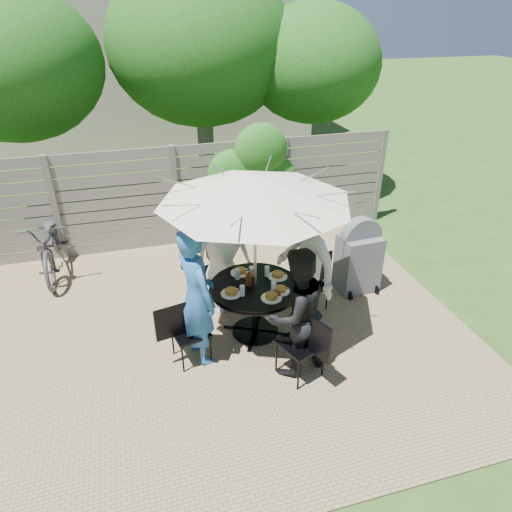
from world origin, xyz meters
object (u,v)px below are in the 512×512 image
object	(u,v)px
glass_left	(242,291)
bbq_grill	(358,258)
plate_right	(278,275)
glass_front	(274,287)
coffee_cup	(252,272)
bicycle	(52,243)
glass_right	(267,271)
person_left	(197,297)
plate_front	(271,297)
person_right	(306,260)
person_back	(222,252)
chair_front	(301,356)
plate_left	(231,292)
plate_back	(240,272)
glass_back	(237,274)
chair_left	(190,343)
chair_back	(219,282)
person_front	(295,314)
chair_right	(310,295)
syrup_jug	(249,280)
umbrella	(255,188)
patio_table	(255,300)
plate_extra	(280,290)

from	to	relation	value
glass_left	bbq_grill	size ratio (longest dim) A/B	0.11
plate_right	glass_left	size ratio (longest dim) A/B	1.86
glass_front	coffee_cup	world-z (taller)	glass_front
bicycle	glass_right	bearing A→B (deg)	-39.38
person_left	glass_left	world-z (taller)	person_left
plate_right	bicycle	distance (m)	3.92
plate_front	person_right	bearing A→B (deg)	41.69
plate_right	glass_front	bearing A→B (deg)	-116.26
person_back	chair_front	bearing A→B (deg)	-89.97
plate_left	plate_right	xyz separation A→B (m)	(0.68, 0.23, 0.00)
glass_left	plate_back	bearing A→B (deg)	79.06
plate_back	glass_back	size ratio (longest dim) A/B	1.86
plate_front	chair_left	bearing A→B (deg)	177.70
chair_left	glass_back	bearing A→B (deg)	22.65
person_back	glass_front	distance (m)	1.10
person_right	plate_back	world-z (taller)	person_right
chair_back	glass_left	xyz separation A→B (m)	(0.09, -1.10, 0.54)
chair_left	glass_back	distance (m)	1.06
person_front	plate_front	bearing A→B (deg)	-90.00
bicycle	chair_front	bearing A→B (deg)	-49.55
chair_front	chair_right	bearing A→B (deg)	-48.41
person_left	person_front	size ratio (longest dim) A/B	1.10
person_left	coffee_cup	world-z (taller)	person_left
plate_back	bbq_grill	bearing A→B (deg)	8.19
glass_right	person_front	bearing A→B (deg)	-87.28
chair_back	syrup_jug	xyz separation A→B (m)	(0.23, -0.89, 0.55)
person_front	glass_right	bearing A→B (deg)	-105.52
chair_front	glass_back	world-z (taller)	chair_front
umbrella	plate_back	distance (m)	1.35
patio_table	plate_extra	bearing A→B (deg)	-40.79
umbrella	chair_left	bearing A→B (deg)	-161.85
glass_front	chair_front	bearing A→B (deg)	-80.13
plate_left	plate_front	size ratio (longest dim) A/B	1.00
patio_table	chair_back	size ratio (longest dim) A/B	1.48
person_right	plate_front	bearing A→B (deg)	-66.55
glass_front	chair_right	bearing A→B (deg)	35.14
glass_left	glass_front	distance (m)	0.40
glass_back	chair_back	bearing A→B (deg)	99.64
chair_right	person_right	bearing A→B (deg)	-5.34
bicycle	plate_right	bearing A→B (deg)	-39.01
coffee_cup	syrup_jug	bearing A→B (deg)	-115.02
glass_left	person_back	bearing A→B (deg)	92.72
plate_front	glass_front	distance (m)	0.15
chair_front	plate_right	world-z (taller)	chair_front
bicycle	bbq_grill	xyz separation A→B (m)	(4.55, -1.89, 0.05)
person_right	glass_right	bearing A→B (deg)	-100.42
person_left	plate_front	world-z (taller)	person_left
plate_left	plate_right	size ratio (longest dim) A/B	1.00
chair_back	plate_left	xyz separation A→B (m)	(-0.04, -1.03, 0.49)
chair_left	glass_right	xyz separation A→B (m)	(1.13, 0.48, 0.57)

